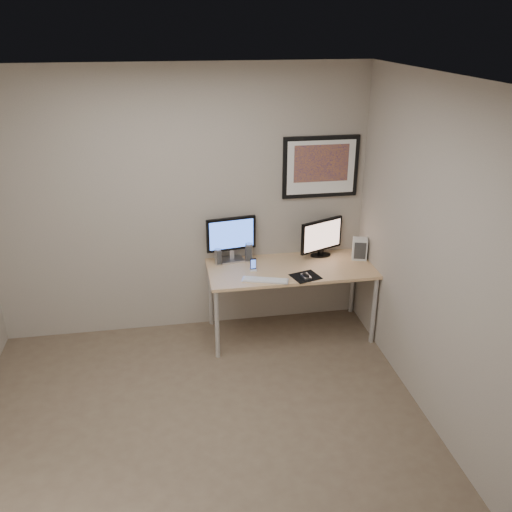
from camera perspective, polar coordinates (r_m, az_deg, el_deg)
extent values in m
plane|color=brown|center=(4.40, -5.79, -18.30)|extent=(3.60, 3.60, 0.00)
plane|color=white|center=(3.29, -7.71, 17.71)|extent=(3.60, 3.60, 0.00)
plane|color=gray|center=(5.23, -7.80, 5.30)|extent=(3.60, 0.00, 3.60)
plane|color=gray|center=(4.14, 19.10, -0.93)|extent=(0.00, 3.40, 3.40)
cube|color=tan|center=(5.25, 3.68, -1.34)|extent=(1.60, 0.70, 0.03)
cylinder|color=silver|center=(5.04, -4.13, -7.20)|extent=(0.04, 0.04, 0.70)
cylinder|color=silver|center=(5.58, -4.79, -3.97)|extent=(0.04, 0.04, 0.70)
cylinder|color=silver|center=(5.37, 12.30, -5.65)|extent=(0.04, 0.04, 0.70)
cylinder|color=silver|center=(5.88, 10.14, -2.76)|extent=(0.04, 0.04, 0.70)
cube|color=black|center=(5.34, 6.82, 9.29)|extent=(0.75, 0.03, 0.60)
cube|color=silver|center=(5.32, 6.87, 9.25)|extent=(0.67, 0.00, 0.52)
cube|color=orange|center=(5.31, 6.90, 9.66)|extent=(0.54, 0.00, 0.36)
cube|color=#A6A6AA|center=(5.39, -2.58, -0.37)|extent=(0.25, 0.19, 0.02)
cube|color=#A6A6AA|center=(5.36, -2.59, 0.19)|extent=(0.05, 0.04, 0.10)
cube|color=black|center=(5.28, -2.64, 2.34)|extent=(0.49, 0.10, 0.33)
cube|color=#2C50B5|center=(5.26, -2.61, 2.27)|extent=(0.44, 0.07, 0.28)
cube|color=black|center=(5.52, 6.80, 0.10)|extent=(0.24, 0.19, 0.02)
cube|color=black|center=(5.51, 6.82, 0.40)|extent=(0.06, 0.05, 0.05)
cube|color=black|center=(5.44, 6.91, 2.19)|extent=(0.46, 0.22, 0.32)
cube|color=tan|center=(5.42, 6.96, 2.13)|extent=(0.41, 0.18, 0.27)
cylinder|color=#A6A6AA|center=(5.28, -4.03, -0.07)|extent=(0.08, 0.08, 0.16)
cylinder|color=#A6A6AA|center=(5.33, -0.76, 0.39)|extent=(0.08, 0.08, 0.18)
cube|color=black|center=(5.14, -0.30, -0.90)|extent=(0.06, 0.06, 0.13)
cube|color=silver|center=(4.97, 0.98, -2.54)|extent=(0.44, 0.23, 0.01)
cube|color=black|center=(5.06, 5.24, -2.17)|extent=(0.30, 0.28, 0.00)
ellipsoid|color=black|center=(5.04, 5.27, -2.06)|extent=(0.08, 0.12, 0.04)
cube|color=silver|center=(5.47, 10.86, 0.76)|extent=(0.17, 0.14, 0.22)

